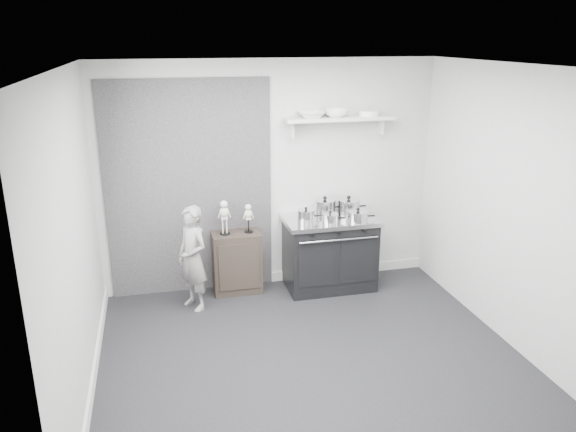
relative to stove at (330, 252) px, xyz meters
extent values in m
plane|color=black|center=(-0.65, -1.48, -0.44)|extent=(4.00, 4.00, 0.00)
cube|color=#B0B0AD|center=(-0.65, 0.32, 0.91)|extent=(4.00, 0.02, 2.70)
cube|color=#B0B0AD|center=(-0.65, -3.28, 0.91)|extent=(4.00, 0.02, 2.70)
cube|color=#B0B0AD|center=(-2.65, -1.48, 0.91)|extent=(0.02, 3.60, 2.70)
cube|color=#B0B0AD|center=(1.35, -1.48, 0.91)|extent=(0.02, 3.60, 2.70)
cube|color=silver|center=(-0.65, -1.48, 2.26)|extent=(4.00, 3.60, 0.02)
cube|color=black|center=(-1.60, 0.31, 0.81)|extent=(1.90, 0.02, 2.50)
cube|color=silver|center=(0.35, 0.30, -0.38)|extent=(2.00, 0.03, 0.12)
cube|color=silver|center=(-2.63, -1.48, -0.38)|extent=(0.03, 3.60, 0.12)
cube|color=silver|center=(0.15, 0.19, 1.58)|extent=(1.30, 0.26, 0.04)
cube|color=silver|center=(-0.40, 0.26, 1.46)|extent=(0.03, 0.12, 0.20)
cube|color=silver|center=(0.70, 0.26, 1.46)|extent=(0.03, 0.12, 0.20)
cube|color=black|center=(0.00, 0.00, -0.03)|extent=(1.04, 0.62, 0.83)
cube|color=silver|center=(0.00, 0.00, 0.41)|extent=(1.10, 0.66, 0.05)
cube|color=black|center=(-0.25, -0.31, -0.01)|extent=(0.44, 0.02, 0.54)
cube|color=black|center=(0.25, -0.31, -0.01)|extent=(0.44, 0.02, 0.54)
cylinder|color=silver|center=(0.00, -0.34, 0.28)|extent=(0.93, 0.02, 0.02)
cylinder|color=black|center=(-0.31, -0.32, 0.36)|extent=(0.04, 0.03, 0.04)
cylinder|color=black|center=(0.00, -0.32, 0.36)|extent=(0.04, 0.03, 0.04)
cylinder|color=black|center=(0.31, -0.32, 0.36)|extent=(0.04, 0.03, 0.04)
cube|color=black|center=(-1.11, 0.13, -0.08)|extent=(0.57, 0.33, 0.74)
imported|color=gray|center=(-1.64, -0.18, 0.15)|extent=(0.47, 0.52, 1.19)
cylinder|color=silver|center=(-0.32, -0.08, 0.50)|extent=(0.19, 0.19, 0.13)
cylinder|color=silver|center=(-0.32, -0.08, 0.58)|extent=(0.20, 0.20, 0.02)
sphere|color=black|center=(-0.32, -0.08, 0.60)|extent=(0.03, 0.03, 0.03)
cylinder|color=black|center=(-0.19, -0.08, 0.50)|extent=(0.10, 0.02, 0.02)
cylinder|color=silver|center=(-0.03, 0.15, 0.52)|extent=(0.25, 0.25, 0.17)
cylinder|color=silver|center=(-0.03, 0.15, 0.61)|extent=(0.26, 0.26, 0.02)
sphere|color=black|center=(-0.03, 0.15, 0.64)|extent=(0.05, 0.05, 0.05)
cylinder|color=black|center=(0.14, 0.15, 0.52)|extent=(0.10, 0.02, 0.02)
cylinder|color=silver|center=(0.27, 0.13, 0.52)|extent=(0.27, 0.27, 0.16)
cylinder|color=silver|center=(0.27, 0.13, 0.60)|extent=(0.27, 0.27, 0.02)
sphere|color=black|center=(0.27, 0.13, 0.64)|extent=(0.05, 0.05, 0.05)
cylinder|color=black|center=(0.44, 0.13, 0.52)|extent=(0.10, 0.02, 0.02)
cylinder|color=silver|center=(0.27, -0.20, 0.49)|extent=(0.24, 0.24, 0.11)
cylinder|color=silver|center=(0.27, -0.20, 0.56)|extent=(0.24, 0.24, 0.02)
sphere|color=black|center=(0.27, -0.20, 0.58)|extent=(0.04, 0.04, 0.04)
cylinder|color=black|center=(0.43, -0.20, 0.49)|extent=(0.10, 0.02, 0.02)
cylinder|color=silver|center=(-0.06, -0.18, 0.49)|extent=(0.18, 0.18, 0.10)
cylinder|color=silver|center=(-0.06, -0.18, 0.54)|extent=(0.19, 0.19, 0.01)
sphere|color=black|center=(-0.06, -0.18, 0.57)|extent=(0.03, 0.03, 0.03)
cylinder|color=black|center=(0.07, -0.18, 0.49)|extent=(0.10, 0.02, 0.02)
imported|color=white|center=(-0.19, 0.19, 1.63)|extent=(0.31, 0.31, 0.08)
imported|color=white|center=(0.10, 0.19, 1.64)|extent=(0.27, 0.27, 0.08)
cylinder|color=white|center=(0.50, 0.19, 1.63)|extent=(0.24, 0.24, 0.06)
camera|label=1|loc=(-1.96, -6.00, 2.50)|focal=35.00mm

